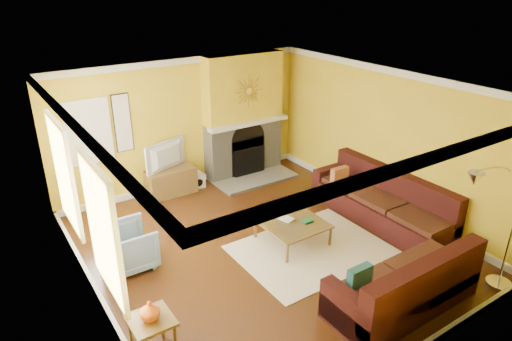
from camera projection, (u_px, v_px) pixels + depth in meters
floor at (265, 247)px, 7.69m from camera, size 5.50×6.00×0.02m
ceiling at (266, 87)px, 6.60m from camera, size 5.50×6.00×0.02m
wall_back at (183, 124)px, 9.44m from camera, size 5.50×0.02×2.70m
wall_front at (427, 268)px, 4.85m from camera, size 5.50×0.02×2.70m
wall_left at (86, 222)px, 5.74m from camera, size 0.02×6.00×2.70m
wall_right at (386, 140)px, 8.55m from camera, size 0.02×6.00×2.70m
baseboard at (265, 243)px, 7.66m from camera, size 5.50×6.00×0.12m
crown_molding at (266, 92)px, 6.63m from camera, size 5.50×6.00×0.12m
window_left_near at (63, 175)px, 6.69m from camera, size 0.06×1.22×1.72m
window_left_far at (101, 232)px, 5.24m from camera, size 0.06×1.22×1.72m
window_back at (89, 132)px, 8.36m from camera, size 0.82×0.06×1.22m
wall_art at (123, 123)px, 8.67m from camera, size 0.34×0.04×1.14m
fireplace at (243, 116)px, 9.96m from camera, size 1.80×0.40×2.70m
mantel at (249, 123)px, 9.82m from camera, size 1.92×0.22×0.08m
hearth at (257, 180)px, 10.07m from camera, size 1.80×0.70×0.06m
sunburst at (249, 91)px, 9.55m from camera, size 0.70×0.04×0.70m
rug at (311, 249)px, 7.58m from camera, size 2.40×1.80×0.02m
sectional_sofa at (354, 225)px, 7.45m from camera, size 3.13×3.68×0.90m
coffee_table at (292, 232)px, 7.73m from camera, size 1.00×1.00×0.40m
media_console at (171, 182)px, 9.39m from camera, size 1.00×0.45×0.55m
tv at (169, 156)px, 9.16m from camera, size 1.01×0.48×0.59m
subwoofer at (196, 180)px, 9.76m from camera, size 0.30×0.30×0.30m
armchair at (128, 247)px, 7.02m from camera, size 0.78×0.76×0.71m
side_table at (153, 337)px, 5.39m from camera, size 0.50×0.50×0.55m
vase at (150, 311)px, 5.23m from camera, size 0.24×0.24×0.25m
book at (282, 221)px, 7.64m from camera, size 0.26×0.31×0.03m
arc_lamp at (491, 235)px, 6.01m from camera, size 1.35×0.36×2.12m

